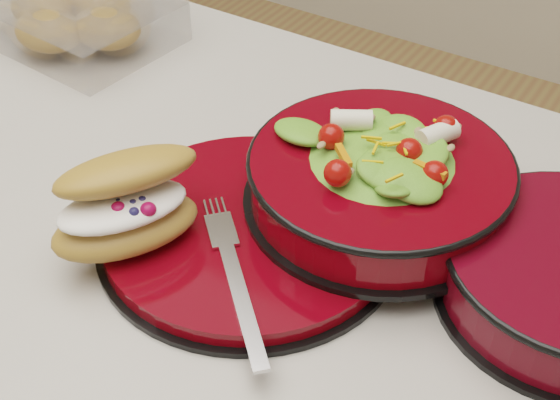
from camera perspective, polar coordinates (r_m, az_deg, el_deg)
The scene contains 5 objects.
dinner_plate at distance 0.70m, azimuth -2.23°, elevation -2.23°, with size 0.28×0.28×0.02m.
salad_bowl at distance 0.70m, azimuth 7.37°, elevation 2.14°, with size 0.25×0.25×0.10m.
croissant at distance 0.67m, azimuth -11.08°, elevation -0.34°, with size 0.13×0.16×0.08m.
fork at distance 0.64m, azimuth -3.28°, elevation -5.79°, with size 0.14×0.14×0.00m.
pastry_box at distance 1.04m, azimuth -14.94°, elevation 13.50°, with size 0.25×0.19×0.09m.
Camera 1 is at (0.40, -0.41, 1.38)m, focal length 50.00 mm.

